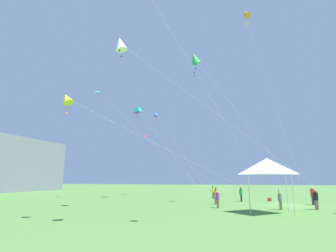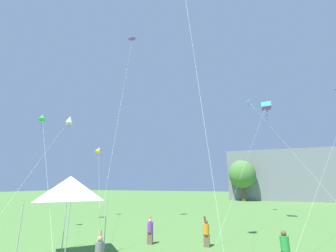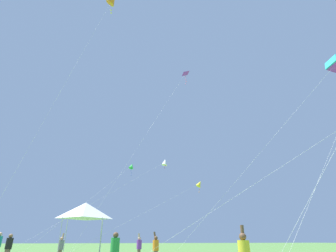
% 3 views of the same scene
% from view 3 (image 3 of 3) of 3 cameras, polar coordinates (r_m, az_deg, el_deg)
% --- Properties ---
extents(festival_tent, '(3.26, 3.26, 4.19)m').
position_cam_3_polar(festival_tent, '(23.83, -17.57, -17.15)').
color(festival_tent, '#B7B7BC').
rests_on(festival_tent, ground).
extents(person_black_shirt, '(0.40, 0.40, 1.69)m').
position_cam_3_polar(person_black_shirt, '(20.64, -31.43, -21.59)').
color(person_black_shirt, brown).
rests_on(person_black_shirt, ground).
extents(person_purple_shirt, '(0.36, 0.36, 1.78)m').
position_cam_3_polar(person_purple_shirt, '(20.78, -6.33, -24.72)').
color(person_purple_shirt, brown).
rests_on(person_purple_shirt, ground).
extents(person_green_shirt, '(0.39, 0.39, 1.66)m').
position_cam_3_polar(person_green_shirt, '(12.98, -11.54, -25.07)').
color(person_green_shirt, '#282833').
rests_on(person_green_shirt, ground).
extents(person_orange_shirt, '(0.37, 0.37, 1.80)m').
position_cam_3_polar(person_orange_shirt, '(17.35, -2.70, -25.06)').
color(person_orange_shirt, brown).
rests_on(person_orange_shirt, ground).
extents(person_grey_shirt, '(0.36, 0.36, 1.76)m').
position_cam_3_polar(person_grey_shirt, '(20.90, -22.34, -23.29)').
color(person_grey_shirt, brown).
rests_on(person_grey_shirt, ground).
extents(kite_white_diamond_0, '(10.24, 15.01, 11.15)m').
position_cam_3_polar(kite_white_diamond_0, '(34.52, -0.72, -7.90)').
color(kite_white_diamond_0, silver).
rests_on(kite_white_diamond_0, ground).
extents(kite_orange_diamond_1, '(3.61, 5.58, 21.82)m').
position_cam_3_polar(kite_orange_diamond_1, '(26.54, -12.00, 25.29)').
color(kite_orange_diamond_1, silver).
rests_on(kite_orange_diamond_1, ground).
extents(kite_yellow_diamond_3, '(11.90, 14.95, 8.39)m').
position_cam_3_polar(kite_yellow_diamond_3, '(34.08, 6.80, -12.41)').
color(kite_yellow_diamond_3, silver).
rests_on(kite_yellow_diamond_3, ground).
extents(kite_green_diamond_4, '(11.92, 8.55, 10.02)m').
position_cam_3_polar(kite_green_diamond_4, '(32.60, -7.97, -8.67)').
color(kite_green_diamond_4, silver).
rests_on(kite_green_diamond_4, ground).
extents(kite_cyan_box_6, '(5.32, 11.38, 12.74)m').
position_cam_3_polar(kite_cyan_box_6, '(21.57, 32.75, 11.24)').
color(kite_cyan_box_6, silver).
rests_on(kite_cyan_box_6, ground).
extents(kite_purple_delta_7, '(5.15, 11.02, 20.33)m').
position_cam_3_polar(kite_purple_delta_7, '(32.65, 3.65, 11.00)').
color(kite_purple_delta_7, silver).
rests_on(kite_purple_delta_7, ground).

